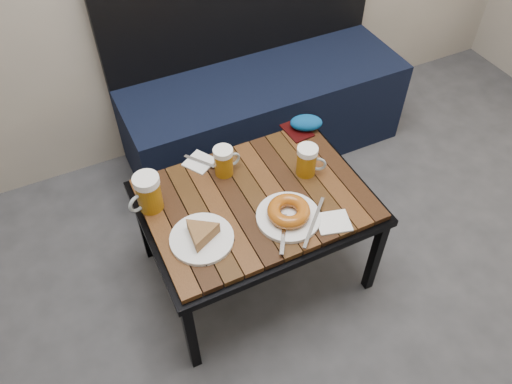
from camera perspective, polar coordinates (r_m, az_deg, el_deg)
name	(u,v)px	position (r m, az deg, el deg)	size (l,w,h in m)	color
bench	(262,104)	(2.58, 0.65, 10.07)	(1.40, 0.50, 0.95)	black
cafe_table	(256,205)	(1.87, 0.00, -1.49)	(0.84, 0.62, 0.47)	black
beer_mug_left	(148,193)	(1.79, -12.24, -0.12)	(0.14, 0.11, 0.15)	#945E0C
beer_mug_centre	(224,161)	(1.89, -3.67, 3.54)	(0.11, 0.08, 0.12)	#945E0C
beer_mug_right	(307,161)	(1.89, 5.88, 3.59)	(0.12, 0.10, 0.13)	#945E0C
plate_pie	(201,236)	(1.71, -6.26, -4.97)	(0.22, 0.22, 0.06)	white
plate_bagel	(289,214)	(1.76, 3.75, -2.49)	(0.27, 0.27, 0.06)	white
napkin_left	(200,162)	(1.98, -6.46, 3.41)	(0.14, 0.14, 0.01)	white
napkin_right	(333,222)	(1.78, 8.83, -3.43)	(0.14, 0.13, 0.01)	white
passport_navy	(210,245)	(1.70, -5.26, -6.05)	(0.10, 0.14, 0.01)	black
passport_burgundy	(297,131)	(2.11, 4.71, 7.02)	(0.09, 0.13, 0.01)	black
knit_pouch	(306,123)	(2.11, 5.76, 7.88)	(0.14, 0.09, 0.06)	navy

